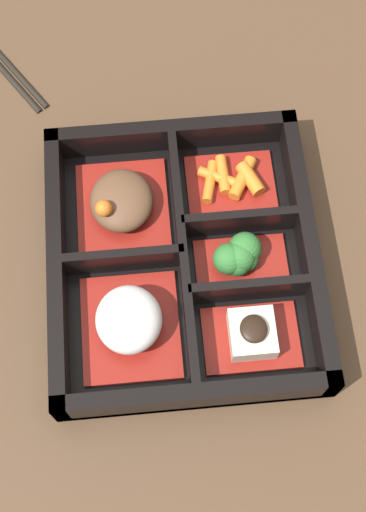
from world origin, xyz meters
name	(u,v)px	position (x,y,z in m)	size (l,w,h in m)	color
ground_plane	(183,266)	(0.00, 0.00, 0.00)	(3.00, 3.00, 0.00)	#4C3523
bento_base	(183,264)	(0.00, 0.00, 0.01)	(0.28, 0.25, 0.01)	black
bento_rim	(186,257)	(0.00, 0.00, 0.02)	(0.28, 0.25, 0.04)	black
bowl_rice	(129,321)	(-0.06, 0.05, 0.03)	(0.10, 0.09, 0.05)	maroon
bowl_stew	(122,203)	(0.06, 0.05, 0.03)	(0.10, 0.09, 0.04)	maroon
bowl_tofu	(252,335)	(-0.08, -0.05, 0.02)	(0.06, 0.09, 0.04)	maroon
bowl_greens	(239,257)	(-0.01, -0.05, 0.03)	(0.05, 0.09, 0.04)	maroon
bowl_carrots	(231,183)	(0.08, -0.05, 0.02)	(0.07, 0.09, 0.02)	maroon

